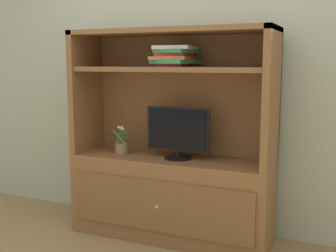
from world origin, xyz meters
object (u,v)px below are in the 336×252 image
at_px(tv_monitor, 178,132).
at_px(potted_plant, 122,147).
at_px(magazine_stack, 175,56).
at_px(media_console, 171,173).

relative_size(tv_monitor, potted_plant, 2.22).
relative_size(potted_plant, magazine_stack, 0.60).
height_order(media_console, potted_plant, media_console).
relative_size(media_console, tv_monitor, 3.21).
bearing_deg(magazine_stack, potted_plant, -178.25).
distance_m(tv_monitor, potted_plant, 0.51).
bearing_deg(magazine_stack, media_console, 168.42).
height_order(media_console, tv_monitor, media_console).
bearing_deg(magazine_stack, tv_monitor, -26.47).
distance_m(tv_monitor, magazine_stack, 0.56).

